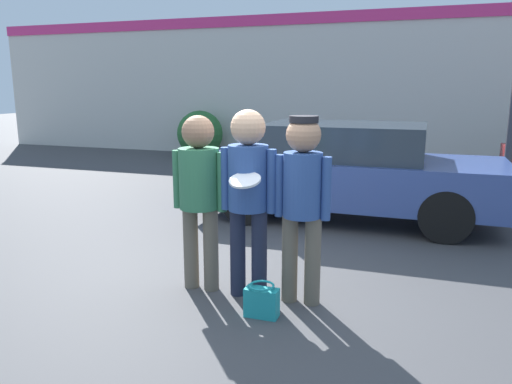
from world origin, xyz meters
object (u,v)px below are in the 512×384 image
Objects in this scene: parked_car_near at (348,170)px; handbag at (262,301)px; person_left at (199,186)px; shrub at (200,134)px; person_right at (302,192)px; person_middle_with_frisbee at (248,186)px.

handbag is (-0.17, -3.66, -0.61)m from parked_car_near.
person_left is 0.39× the size of parked_car_near.
shrub is 10.50m from handbag.
shrub is at bearing 118.25° from handbag.
person_left is at bearing -179.88° from person_right.
person_right reaches higher than parked_car_near.
person_left is 1.27m from handbag.
person_right reaches higher than handbag.
parked_car_near is (-0.08, 3.24, -0.32)m from person_right.
person_left is 9.78m from shrub.
handbag is at bearing -55.72° from person_middle_with_frisbee.
shrub is (-4.70, 8.85, -0.44)m from person_middle_with_frisbee.
person_left is at bearing -106.33° from parked_car_near.
person_middle_with_frisbee is 1.06m from handbag.
person_right is 5.81× the size of handbag.
person_middle_with_frisbee is (0.52, -0.02, 0.04)m from person_left.
person_left reaches higher than handbag.
handbag is (0.78, -0.41, -0.91)m from person_left.
person_middle_with_frisbee reaches higher than person_right.
parked_car_near is 7.58m from shrub.
shrub is at bearing 117.97° from person_middle_with_frisbee.
person_left is 3.39m from parked_car_near.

